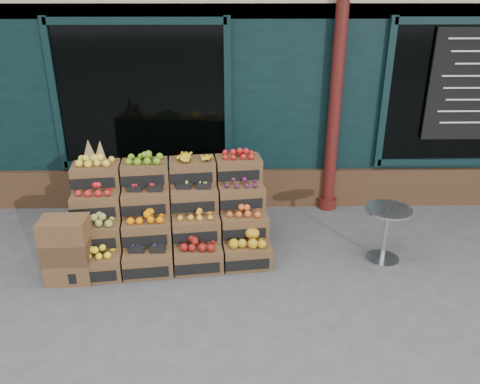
{
  "coord_description": "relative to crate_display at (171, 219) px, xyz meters",
  "views": [
    {
      "loc": [
        -0.3,
        -4.64,
        3.13
      ],
      "look_at": [
        -0.2,
        0.7,
        0.85
      ],
      "focal_mm": 35.0,
      "sensor_mm": 36.0,
      "label": 1
    }
  ],
  "objects": [
    {
      "name": "shop_facade",
      "position": [
        1.09,
        4.36,
        1.94
      ],
      "size": [
        12.0,
        6.24,
        4.8
      ],
      "color": "black",
      "rests_on": "ground"
    },
    {
      "name": "spare_crates",
      "position": [
        -1.12,
        -0.66,
        -0.07
      ],
      "size": [
        0.54,
        0.38,
        0.79
      ],
      "rotation": [
        0.0,
        0.0,
        0.04
      ],
      "color": "brown",
      "rests_on": "ground"
    },
    {
      "name": "bistro_table",
      "position": [
        2.69,
        -0.29,
        -0.02
      ],
      "size": [
        0.57,
        0.57,
        0.72
      ],
      "rotation": [
        0.0,
        0.0,
        0.16
      ],
      "color": "silver",
      "rests_on": "ground"
    },
    {
      "name": "ground",
      "position": [
        1.08,
        -0.75,
        -0.46
      ],
      "size": [
        60.0,
        60.0,
        0.0
      ],
      "primitive_type": "plane",
      "color": "#4C4C4F",
      "rests_on": "ground"
    },
    {
      "name": "shopkeeper",
      "position": [
        -0.66,
        2.02,
        0.59
      ],
      "size": [
        0.85,
        0.64,
        2.1
      ],
      "primitive_type": "imported",
      "rotation": [
        0.0,
        0.0,
        2.96
      ],
      "color": "#19581E",
      "rests_on": "ground"
    },
    {
      "name": "crate_display",
      "position": [
        0.0,
        0.0,
        0.0
      ],
      "size": [
        2.51,
        1.45,
        1.49
      ],
      "rotation": [
        0.0,
        0.0,
        0.13
      ],
      "color": "brown",
      "rests_on": "ground"
    }
  ]
}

